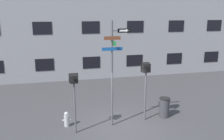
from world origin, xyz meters
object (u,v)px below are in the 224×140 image
(pedestrian_signal_left, at_px, (74,87))
(fire_hydrant, at_px, (67,119))
(pedestrian_signal_right, at_px, (146,75))
(trash_bin, at_px, (164,107))
(street_sign_pole, at_px, (113,66))

(pedestrian_signal_left, distance_m, fire_hydrant, 1.90)
(pedestrian_signal_right, distance_m, trash_bin, 2.06)
(street_sign_pole, bearing_deg, pedestrian_signal_left, -169.10)
(pedestrian_signal_right, height_order, trash_bin, pedestrian_signal_right)
(fire_hydrant, bearing_deg, trash_bin, -0.79)
(pedestrian_signal_right, xyz_separation_m, trash_bin, (1.08, 0.12, -1.75))
(pedestrian_signal_left, xyz_separation_m, trash_bin, (4.44, 0.67, -1.56))
(trash_bin, bearing_deg, street_sign_pole, -173.04)
(street_sign_pole, height_order, trash_bin, street_sign_pole)
(street_sign_pole, distance_m, pedestrian_signal_right, 1.71)
(street_sign_pole, bearing_deg, trash_bin, 6.96)
(pedestrian_signal_left, height_order, fire_hydrant, pedestrian_signal_left)
(pedestrian_signal_right, distance_m, fire_hydrant, 4.16)
(pedestrian_signal_right, height_order, fire_hydrant, pedestrian_signal_right)
(street_sign_pole, xyz_separation_m, trash_bin, (2.69, 0.33, -2.31))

